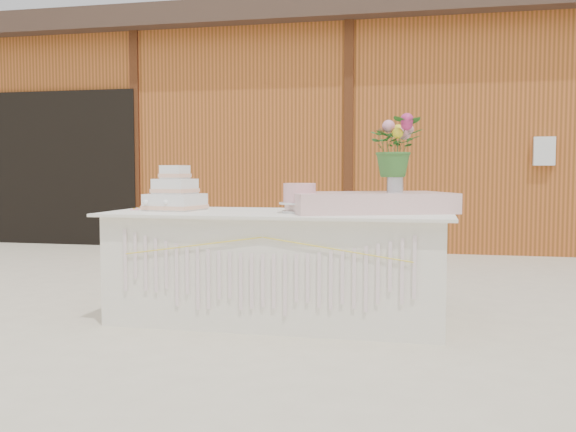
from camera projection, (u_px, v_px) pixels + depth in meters
The scene contains 9 objects.
ground at pixel (279, 320), 4.56m from camera, with size 80.00×80.00×0.00m, color beige.
barn at pixel (363, 132), 10.28m from camera, with size 12.60×4.60×3.30m.
cake_table at pixel (279, 266), 4.53m from camera, with size 2.40×1.00×0.77m.
wedding_cake at pixel (175, 195), 4.68m from camera, with size 0.42×0.42×0.33m.
pink_cake_stand at pixel (300, 196), 4.38m from camera, with size 0.28×0.28×0.20m.
satin_runner at pixel (369, 202), 4.46m from camera, with size 1.09×0.63×0.14m, color beige.
flower_vase at pixel (395, 181), 4.48m from camera, with size 0.11×0.11×0.16m, color silver.
bouquet at pixel (396, 141), 4.46m from camera, with size 0.37×0.32×0.41m, color #33692A.
loose_flowers at pixel (142, 209), 4.75m from camera, with size 0.13×0.31×0.02m, color pink, non-canonical shape.
Camera 1 is at (1.02, -4.38, 1.05)m, focal length 40.00 mm.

